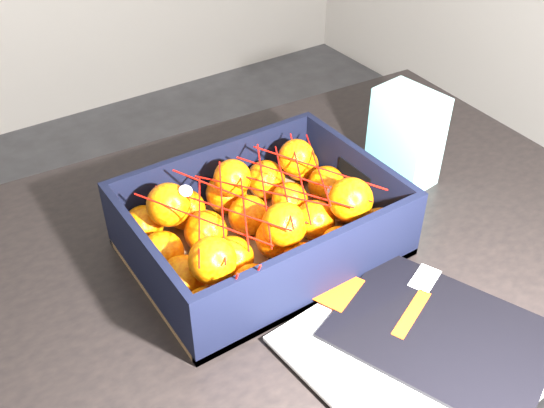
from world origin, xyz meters
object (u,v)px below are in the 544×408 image
produce_crate (261,231)px  retail_carton (406,137)px  table (284,282)px  magazine_stack (418,349)px

produce_crate → retail_carton: (0.33, 0.02, 0.05)m
table → magazine_stack: magazine_stack is taller
produce_crate → magazine_stack: bearing=-78.8°
table → retail_carton: (0.28, 0.03, 0.19)m
table → produce_crate: size_ratio=3.12×
table → magazine_stack: (0.01, -0.29, 0.11)m
magazine_stack → retail_carton: (0.27, 0.32, 0.08)m
produce_crate → retail_carton: size_ratio=2.28×
table → produce_crate: (-0.04, 0.00, 0.14)m
magazine_stack → produce_crate: produce_crate is taller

